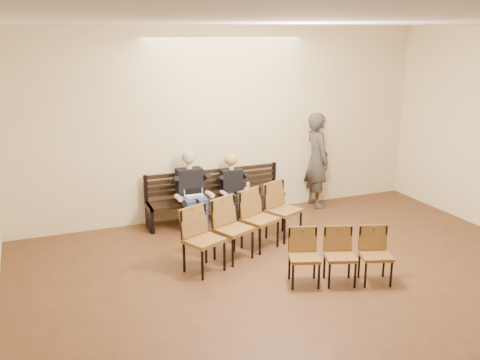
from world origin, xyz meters
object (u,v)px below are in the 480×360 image
object	(u,v)px
laptop	(196,198)
chair_row_back	(340,257)
bench	(217,209)
water_bottle	(248,195)
seated_woman	(233,192)
seated_man	(191,190)
bag	(227,228)
passerby	(317,153)
chair_row_front	(247,225)

from	to	relation	value
laptop	chair_row_back	size ratio (longest dim) A/B	0.24
bench	water_bottle	xyz separation A→B (m)	(0.45, -0.42, 0.34)
seated_woman	laptop	bearing A→B (deg)	-167.40
seated_woman	chair_row_back	distance (m)	2.98
laptop	chair_row_back	xyz separation A→B (m)	(1.21, -2.77, -0.18)
chair_row_back	seated_man	bearing A→B (deg)	131.59
chair_row_back	bag	bearing A→B (deg)	128.47
passerby	laptop	bearing A→B (deg)	101.53
seated_woman	chair_row_front	world-z (taller)	seated_woman
passerby	chair_row_back	xyz separation A→B (m)	(-1.43, -3.16, -0.69)
bag	chair_row_front	size ratio (longest dim) A/B	0.15
seated_woman	chair_row_back	size ratio (longest dim) A/B	0.79
bench	chair_row_back	distance (m)	3.15
bench	water_bottle	distance (m)	0.70
bag	seated_woman	bearing A→B (deg)	60.12
chair_row_front	laptop	bearing A→B (deg)	83.37
water_bottle	bench	bearing A→B (deg)	137.34
bench	seated_man	xyz separation A→B (m)	(-0.52, -0.12, 0.46)
bench	bag	size ratio (longest dim) A/B	7.26
water_bottle	bag	xyz separation A→B (m)	(-0.55, -0.36, -0.44)
seated_man	chair_row_back	bearing A→B (deg)	-67.09
seated_man	water_bottle	bearing A→B (deg)	-16.96
seated_woman	water_bottle	size ratio (longest dim) A/B	4.78
passerby	water_bottle	bearing A→B (deg)	109.95
bench	bag	bearing A→B (deg)	-97.03
water_bottle	passerby	size ratio (longest dim) A/B	0.11
seated_woman	passerby	xyz separation A→B (m)	(1.87, 0.22, 0.52)
seated_man	laptop	bearing A→B (deg)	-80.95
chair_row_back	bench	bearing A→B (deg)	121.99
water_bottle	seated_man	bearing A→B (deg)	163.04
seated_woman	passerby	world-z (taller)	passerby
bag	chair_row_back	bearing A→B (deg)	-70.21
seated_woman	chair_row_front	size ratio (longest dim) A/B	0.48
passerby	chair_row_front	xyz separation A→B (m)	(-2.22, -1.71, -0.60)
seated_man	laptop	size ratio (longest dim) A/B	4.02
bench	water_bottle	bearing A→B (deg)	-42.66
seated_man	laptop	distance (m)	0.21
seated_man	chair_row_front	world-z (taller)	seated_man
seated_woman	laptop	distance (m)	0.79
chair_row_back	chair_row_front	bearing A→B (deg)	137.28
water_bottle	chair_row_front	distance (m)	1.30
bench	chair_row_front	xyz separation A→B (m)	(-0.07, -1.61, 0.26)
bag	chair_row_back	xyz separation A→B (m)	(0.82, -2.28, 0.26)
seated_man	bag	bearing A→B (deg)	-57.42
seated_woman	water_bottle	bearing A→B (deg)	-60.43
chair_row_front	bag	bearing A→B (deg)	67.56
bench	bag	xyz separation A→B (m)	(-0.10, -0.78, -0.09)
laptop	water_bottle	bearing A→B (deg)	-19.06
chair_row_front	chair_row_back	bearing A→B (deg)	-85.89
bag	passerby	size ratio (longest dim) A/B	0.17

